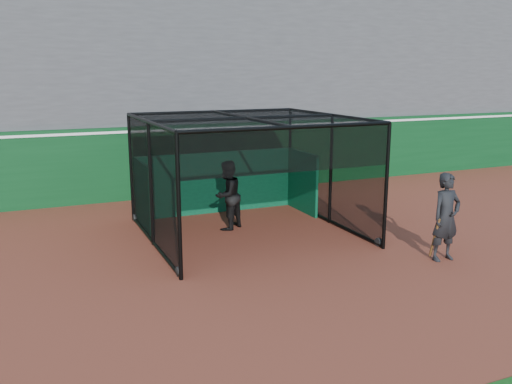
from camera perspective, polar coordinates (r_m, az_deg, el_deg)
name	(u,v)px	position (r m, az deg, el deg)	size (l,w,h in m)	color
ground	(285,273)	(11.98, 3.09, -8.54)	(120.00, 120.00, 0.00)	brown
outfield_wall	(179,159)	(19.39, -8.14, 3.46)	(50.00, 0.50, 2.50)	#0B3D19
grandstand	(151,68)	(22.82, -10.99, 12.74)	(50.00, 7.85, 8.95)	#4C4C4F
batting_cage	(247,177)	(14.48, -0.96, 1.60)	(5.28, 5.26, 3.12)	black
batter	(227,195)	(15.00, -3.04, -0.35)	(0.94, 0.73, 1.93)	black
on_deck_player	(446,217)	(13.24, 19.37, -2.52)	(0.76, 0.51, 2.06)	black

